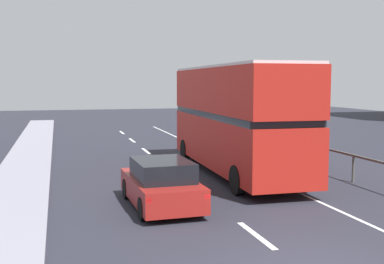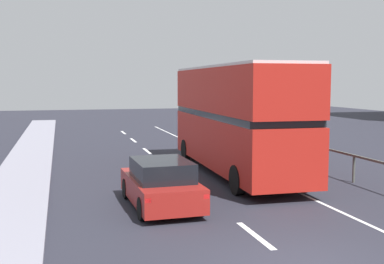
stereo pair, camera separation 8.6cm
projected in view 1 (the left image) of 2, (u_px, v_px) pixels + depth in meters
lane_paint_markings at (243, 182)px, 18.27m from camera, size 3.37×46.00×0.01m
bridge_side_railing at (328, 153)px, 19.78m from camera, size 0.10×42.00×1.05m
double_decker_bus_red at (235, 117)px, 19.75m from camera, size 2.81×10.53×4.40m
hatchback_car_near at (161, 184)px, 14.54m from camera, size 1.92×4.08×1.44m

